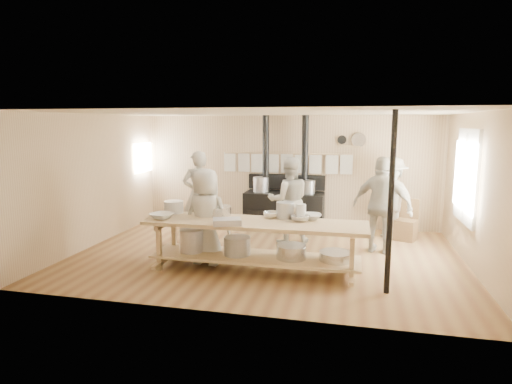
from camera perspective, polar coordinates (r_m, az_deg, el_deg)
ground at (r=8.00m, az=1.32°, el=-8.44°), size 7.00×7.00×0.00m
room_shell at (r=7.67m, az=1.37°, el=3.21°), size 7.00×7.00×7.00m
window_right at (r=8.35m, az=26.30°, el=1.90°), size 0.09×1.50×1.65m
left_opening at (r=10.73m, az=-14.81°, el=4.47°), size 0.00×0.90×0.90m
stove at (r=9.89m, az=3.76°, el=-1.93°), size 1.90×0.75×2.60m
towel_rail at (r=10.03m, az=4.12°, el=4.14°), size 3.00×0.04×0.47m
back_wall_shelf at (r=9.91m, az=12.63°, el=6.53°), size 0.63×0.14×0.32m
prep_table at (r=7.01m, az=-0.22°, el=-6.54°), size 3.60×0.90×0.85m
support_post at (r=6.24m, az=17.52°, el=-1.57°), size 0.08×0.08×2.60m
cook_far_left at (r=9.06m, az=-7.62°, el=-0.38°), size 0.79×0.66×1.86m
cook_left at (r=8.66m, az=4.38°, el=-1.11°), size 1.01×0.89×1.76m
cook_center at (r=7.39m, az=-6.66°, el=-3.30°), size 0.87×0.62×1.66m
cook_right at (r=8.30m, az=16.39°, el=-1.71°), size 1.14×0.69×1.82m
cook_by_window at (r=9.48m, az=17.56°, el=-0.72°), size 1.26×1.22×1.72m
chair at (r=9.49m, az=19.38°, el=-4.55°), size 0.53×0.53×0.86m
bowl_white_a at (r=7.28m, az=-12.42°, el=-3.12°), size 0.46×0.46×0.09m
bowl_steel_a at (r=7.19m, az=2.19°, el=-3.06°), size 0.41×0.41×0.09m
bowl_white_b at (r=7.10m, az=7.20°, el=-3.29°), size 0.43×0.43×0.09m
bowl_steel_b at (r=6.94m, az=5.91°, el=-3.52°), size 0.33×0.33×0.10m
roasting_pan at (r=6.70m, az=-3.88°, el=-3.97°), size 0.51×0.42×0.10m
mixing_bowl_large at (r=7.41m, az=-5.15°, el=-2.49°), size 0.62×0.62×0.15m
bucket_galv at (r=7.13m, az=3.90°, el=-2.44°), size 0.37×0.37×0.27m
deep_bowl_enamel at (r=7.70m, az=-10.91°, el=-1.96°), size 0.34×0.34×0.21m
pitcher at (r=7.10m, az=6.04°, el=-2.62°), size 0.17×0.17×0.25m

